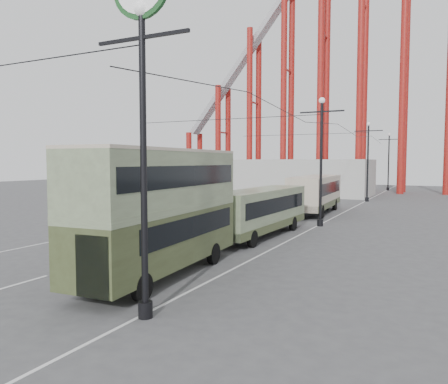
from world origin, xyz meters
The scene contains 12 objects.
ground centered at (0.00, 0.00, 0.00)m, with size 160.00×160.00×0.00m, color #464648.
road_markings centered at (-0.86, 19.70, 0.01)m, with size 12.52×120.00×0.01m.
lamp_post_near centered at (5.60, -3.00, 7.86)m, with size 3.20×0.44×10.80m.
lamp_post_mid centered at (5.60, 18.00, 4.68)m, with size 3.20×0.44×9.32m.
lamp_post_far centered at (5.60, 40.00, 4.68)m, with size 3.20×0.44×9.32m.
lamp_post_distant centered at (5.60, 62.00, 4.68)m, with size 3.20×0.44×9.32m.
roller_coaster centered at (-2.49, 56.89, 22.92)m, with size 52.95×5.00×55.48m.
fairground_shed centered at (-6.00, 47.00, 2.50)m, with size 22.00×10.00×5.00m, color #AEAEA8.
double_decker_bus centered at (3.26, 1.25, 2.93)m, with size 3.08×9.88×5.23m.
single_decker_green centered at (3.29, 11.98, 1.68)m, with size 2.70×10.58×2.98m.
single_decker_cream centered at (3.15, 25.89, 1.91)m, with size 3.30×11.03×3.39m.
pedestrian centered at (1.85, 12.22, 1.00)m, with size 0.73×0.48×2.01m, color black.
Camera 1 is at (13.51, -13.46, 4.72)m, focal length 35.00 mm.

